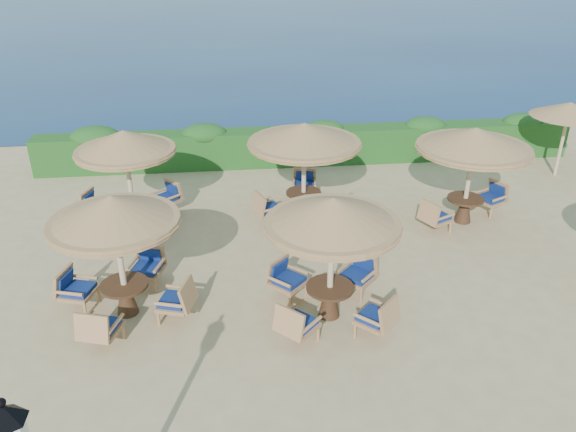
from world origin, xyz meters
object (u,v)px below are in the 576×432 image
(cafe_set_0, at_px, (117,238))
(cafe_set_4, at_px, (304,149))
(extra_parasol, at_px, (569,110))
(cafe_set_5, at_px, (473,151))
(cafe_set_3, at_px, (127,161))
(cafe_set_1, at_px, (332,239))

(cafe_set_0, height_order, cafe_set_4, same)
(extra_parasol, xyz_separation_m, cafe_set_0, (-12.75, -6.10, -0.42))
(extra_parasol, relative_size, cafe_set_0, 0.83)
(cafe_set_4, bearing_deg, cafe_set_5, -11.57)
(extra_parasol, distance_m, cafe_set_0, 14.14)
(extra_parasol, bearing_deg, cafe_set_4, -166.77)
(extra_parasol, bearing_deg, cafe_set_5, -146.13)
(cafe_set_0, bearing_deg, cafe_set_4, 44.20)
(cafe_set_5, bearing_deg, cafe_set_3, 174.99)
(cafe_set_0, relative_size, cafe_set_4, 0.95)
(cafe_set_3, distance_m, cafe_set_4, 4.58)
(cafe_set_1, relative_size, cafe_set_5, 0.90)
(cafe_set_1, distance_m, cafe_set_4, 4.64)
(cafe_set_4, xyz_separation_m, cafe_set_5, (4.25, -0.87, 0.08))
(cafe_set_3, relative_size, cafe_set_4, 0.90)
(cafe_set_1, bearing_deg, cafe_set_0, 172.42)
(extra_parasol, height_order, cafe_set_4, cafe_set_4)
(cafe_set_0, xyz_separation_m, cafe_set_3, (-0.37, 4.00, 0.10))
(extra_parasol, xyz_separation_m, cafe_set_1, (-8.65, -6.65, -0.39))
(extra_parasol, bearing_deg, cafe_set_3, -170.89)
(extra_parasol, height_order, cafe_set_5, cafe_set_5)
(cafe_set_1, bearing_deg, cafe_set_3, 134.57)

